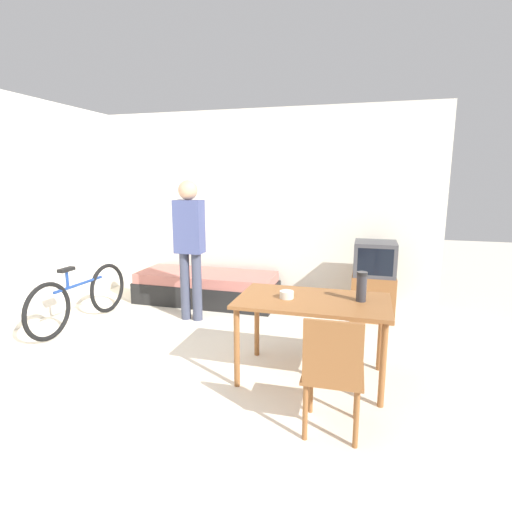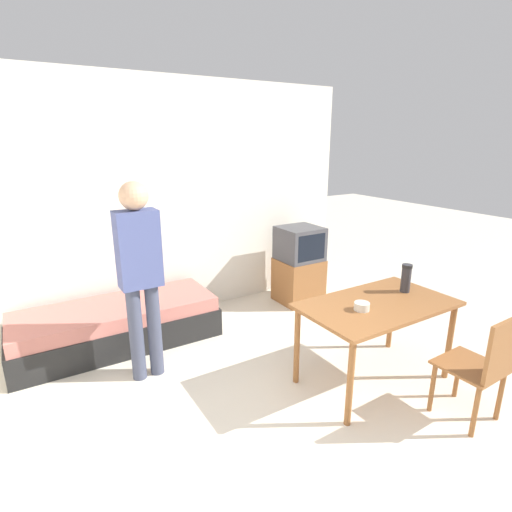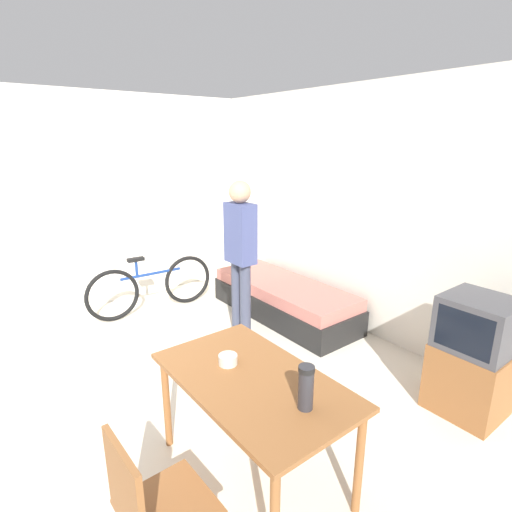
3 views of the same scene
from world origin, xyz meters
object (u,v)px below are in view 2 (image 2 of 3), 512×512
thermos_flask (406,277)px  mate_bowl (362,306)px  daybed (118,325)px  tv (299,265)px  person_standing (140,268)px  wooden_chair (484,364)px  dining_table (377,312)px

thermos_flask → mate_bowl: bearing=-172.1°
daybed → tv: bearing=-1.0°
tv → person_standing: size_ratio=0.57×
daybed → wooden_chair: 3.28m
tv → mate_bowl: 1.97m
dining_table → mate_bowl: (-0.22, -0.03, 0.12)m
mate_bowl → daybed: bearing=129.6°
thermos_flask → mate_bowl: thermos_flask is taller
daybed → thermos_flask: 2.84m
daybed → thermos_flask: (2.14, -1.75, 0.65)m
dining_table → thermos_flask: 0.46m
daybed → mate_bowl: (1.52, -1.84, 0.55)m
wooden_chair → thermos_flask: thermos_flask is taller
daybed → person_standing: size_ratio=1.16×
person_standing → mate_bowl: bearing=-38.1°
daybed → person_standing: bearing=-82.7°
daybed → wooden_chair: (1.99, -2.60, 0.27)m
tv → person_standing: 2.35m
wooden_chair → thermos_flask: (0.15, 0.85, 0.38)m
person_standing → thermos_flask: (2.05, -1.04, -0.14)m
mate_bowl → person_standing: bearing=141.9°
dining_table → mate_bowl: size_ratio=10.58×
person_standing → thermos_flask: person_standing is taller
person_standing → dining_table: bearing=-33.4°
daybed → tv: (2.28, -0.04, 0.27)m
tv → dining_table: 1.85m
daybed → dining_table: size_ratio=1.54×
wooden_chair → mate_bowl: size_ratio=7.12×
tv → dining_table: size_ratio=0.76×
dining_table → mate_bowl: 0.25m
tv → thermos_flask: thermos_flask is taller
daybed → dining_table: (1.74, -1.80, 0.43)m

